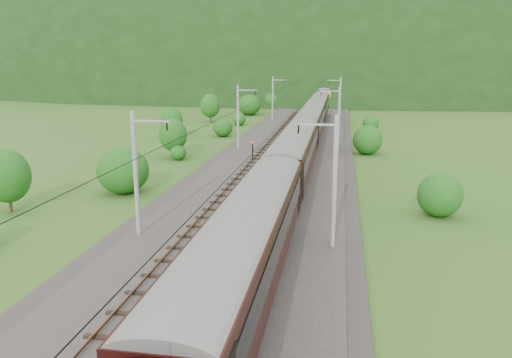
# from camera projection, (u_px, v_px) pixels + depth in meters

# --- Properties ---
(ground) EXTENTS (600.00, 600.00, 0.00)m
(ground) POSITION_uv_depth(u_px,v_px,m) (233.00, 245.00, 31.37)
(ground) COLOR #2C561B
(ground) RESTS_ON ground
(railbed) EXTENTS (14.00, 220.00, 0.30)m
(railbed) POSITION_uv_depth(u_px,v_px,m) (258.00, 200.00, 40.93)
(railbed) COLOR #38332D
(railbed) RESTS_ON ground
(track_left) EXTENTS (2.40, 220.00, 0.27)m
(track_left) POSITION_uv_depth(u_px,v_px,m) (230.00, 196.00, 41.26)
(track_left) COLOR brown
(track_left) RESTS_ON railbed
(track_right) EXTENTS (2.40, 220.00, 0.27)m
(track_right) POSITION_uv_depth(u_px,v_px,m) (288.00, 198.00, 40.48)
(track_right) COLOR brown
(track_right) RESTS_ON railbed
(catenary_left) EXTENTS (2.54, 192.28, 8.00)m
(catenary_left) POSITION_uv_depth(u_px,v_px,m) (239.00, 116.00, 62.00)
(catenary_left) COLOR gray
(catenary_left) RESTS_ON railbed
(catenary_right) EXTENTS (2.54, 192.28, 8.00)m
(catenary_right) POSITION_uv_depth(u_px,v_px,m) (338.00, 118.00, 60.01)
(catenary_right) COLOR gray
(catenary_right) RESTS_ON railbed
(overhead_wires) EXTENTS (4.83, 198.00, 0.03)m
(overhead_wires) POSITION_uv_depth(u_px,v_px,m) (258.00, 115.00, 39.30)
(overhead_wires) COLOR black
(overhead_wires) RESTS_ON ground
(mountain_main) EXTENTS (504.00, 360.00, 244.00)m
(mountain_main) POSITION_uv_depth(u_px,v_px,m) (330.00, 80.00, 280.65)
(mountain_main) COLOR black
(mountain_main) RESTS_ON ground
(mountain_ridge) EXTENTS (336.00, 280.00, 132.00)m
(mountain_ridge) POSITION_uv_depth(u_px,v_px,m) (154.00, 77.00, 338.50)
(mountain_ridge) COLOR black
(mountain_ridge) RESTS_ON ground
(train) EXTENTS (3.12, 149.49, 5.44)m
(train) POSITION_uv_depth(u_px,v_px,m) (305.00, 129.00, 56.88)
(train) COLOR black
(train) RESTS_ON ground
(hazard_post_near) EXTENTS (0.17, 0.17, 1.56)m
(hazard_post_near) POSITION_uv_depth(u_px,v_px,m) (281.00, 150.00, 58.12)
(hazard_post_near) COLOR red
(hazard_post_near) RESTS_ON railbed
(hazard_post_far) EXTENTS (0.16, 0.16, 1.49)m
(hazard_post_far) POSITION_uv_depth(u_px,v_px,m) (308.00, 117.00, 92.40)
(hazard_post_far) COLOR red
(hazard_post_far) RESTS_ON railbed
(signal) EXTENTS (0.24, 0.24, 2.15)m
(signal) POSITION_uv_depth(u_px,v_px,m) (253.00, 149.00, 55.84)
(signal) COLOR black
(signal) RESTS_ON railbed
(vegetation_left) EXTENTS (13.20, 141.94, 5.70)m
(vegetation_left) POSITION_uv_depth(u_px,v_px,m) (161.00, 140.00, 57.92)
(vegetation_left) COLOR #174E14
(vegetation_left) RESTS_ON ground
(vegetation_right) EXTENTS (7.51, 93.62, 3.22)m
(vegetation_right) POSITION_uv_depth(u_px,v_px,m) (390.00, 160.00, 50.41)
(vegetation_right) COLOR #174E14
(vegetation_right) RESTS_ON ground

